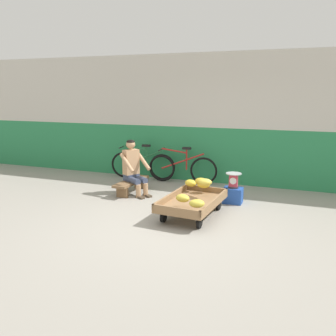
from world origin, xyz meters
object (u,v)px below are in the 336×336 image
banana_cart (192,203)px  vendor_seated (133,167)px  weighing_scale (233,180)px  bicycle_far_left (182,168)px  low_bench (131,184)px  bicycle_near_left (142,165)px  plastic_crate (233,195)px

banana_cart → vendor_seated: size_ratio=1.32×
vendor_seated → weighing_scale: vendor_seated is taller
vendor_seated → bicycle_far_left: bearing=61.9°
banana_cart → weighing_scale: (0.52, 1.00, 0.21)m
low_bench → bicycle_near_left: 1.30m
plastic_crate → bicycle_near_left: bearing=154.0°
weighing_scale → bicycle_far_left: bicycle_far_left is taller
vendor_seated → bicycle_near_left: 1.37m
low_bench → weighing_scale: bearing=1.0°
low_bench → banana_cart: bearing=-30.1°
low_bench → plastic_crate: bearing=1.1°
vendor_seated → plastic_crate: (2.09, 0.09, -0.42)m
vendor_seated → plastic_crate: 2.13m
plastic_crate → bicycle_far_left: size_ratio=0.22×
vendor_seated → banana_cart: bearing=-30.1°
banana_cart → plastic_crate: size_ratio=4.17×
vendor_seated → bicycle_far_left: size_ratio=0.69×
vendor_seated → plastic_crate: bearing=2.3°
low_bench → bicycle_near_left: size_ratio=0.67×
banana_cart → vendor_seated: vendor_seated is taller
vendor_seated → plastic_crate: vendor_seated is taller
banana_cart → plastic_crate: 1.13m
bicycle_far_left → vendor_seated: bearing=-118.1°
low_bench → plastic_crate: size_ratio=3.09×
weighing_scale → bicycle_near_left: size_ratio=0.18×
bicycle_near_left → banana_cart: bearing=-48.3°
low_bench → bicycle_near_left: bicycle_near_left is taller
low_bench → bicycle_far_left: (0.74, 1.20, 0.15)m
low_bench → vendor_seated: 0.38m
banana_cart → bicycle_near_left: (-1.97, 2.21, 0.11)m
banana_cart → bicycle_far_left: bicycle_far_left is taller
weighing_scale → low_bench: bearing=-179.0°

